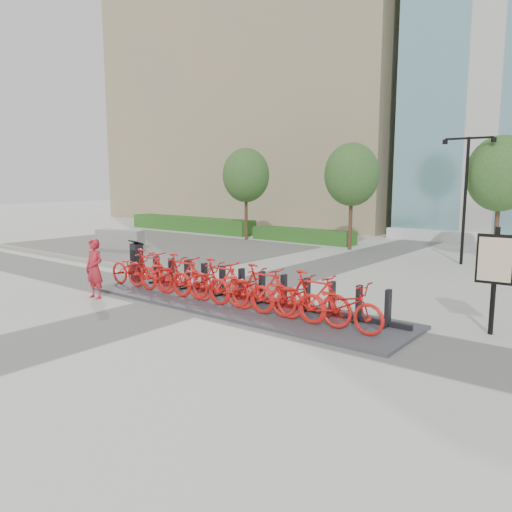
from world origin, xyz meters
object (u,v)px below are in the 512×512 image
Objects in this scene: map_sign at (495,264)px; jersey_barrier at (120,239)px; bike_0 at (134,269)px; kiosk at (137,261)px; worker_red at (95,269)px.

jersey_barrier is at bearing 164.24° from map_sign.
map_sign reaches higher than jersey_barrier.
bike_0 is 1.56× the size of kiosk.
worker_red is at bearing -165.85° from map_sign.
worker_red reaches higher than bike_0.
map_sign is at bearing -27.89° from jersey_barrier.
worker_red reaches higher than kiosk.
worker_red is (0.75, -2.08, 0.13)m from kiosk.
kiosk is at bearing 104.16° from worker_red.
bike_0 is at bearing -38.91° from kiosk.
kiosk is 0.78× the size of worker_red.
bike_0 is 1.46m from worker_red.
jersey_barrier is 18.04m from map_sign.
worker_red is 0.71× the size of jersey_barrier.
jersey_barrier is (-7.93, 6.74, -0.39)m from worker_red.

